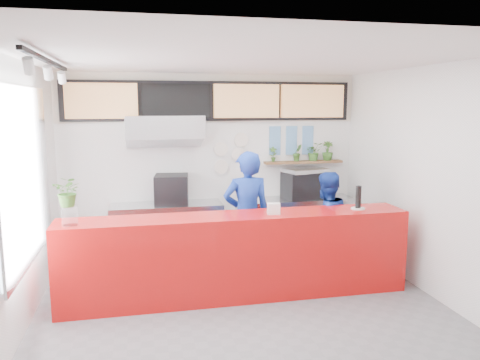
{
  "coord_description": "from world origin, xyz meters",
  "views": [
    {
      "loc": [
        -1.19,
        -5.3,
        2.49
      ],
      "look_at": [
        0.1,
        0.7,
        1.5
      ],
      "focal_mm": 35.0,
      "sensor_mm": 36.0,
      "label": 1
    }
  ],
  "objects_px": {
    "staff_right": "(325,224)",
    "espresso_machine": "(305,185)",
    "staff_center": "(247,216)",
    "panini_oven": "(172,189)",
    "pepper_mill": "(358,197)",
    "service_counter": "(237,256)"
  },
  "relations": [
    {
      "from": "espresso_machine",
      "to": "staff_right",
      "type": "xyz_separation_m",
      "value": [
        -0.14,
        -1.29,
        -0.36
      ]
    },
    {
      "from": "panini_oven",
      "to": "staff_right",
      "type": "height_order",
      "value": "staff_right"
    },
    {
      "from": "panini_oven",
      "to": "espresso_machine",
      "type": "bearing_deg",
      "value": 7.04
    },
    {
      "from": "staff_right",
      "to": "pepper_mill",
      "type": "bearing_deg",
      "value": 97.39
    },
    {
      "from": "panini_oven",
      "to": "staff_right",
      "type": "distance_m",
      "value": 2.52
    },
    {
      "from": "pepper_mill",
      "to": "service_counter",
      "type": "bearing_deg",
      "value": 179.6
    },
    {
      "from": "espresso_machine",
      "to": "pepper_mill",
      "type": "distance_m",
      "value": 1.82
    },
    {
      "from": "panini_oven",
      "to": "staff_center",
      "type": "bearing_deg",
      "value": -43.82
    },
    {
      "from": "service_counter",
      "to": "staff_center",
      "type": "height_order",
      "value": "staff_center"
    },
    {
      "from": "service_counter",
      "to": "staff_right",
      "type": "bearing_deg",
      "value": 19.74
    },
    {
      "from": "staff_center",
      "to": "staff_right",
      "type": "bearing_deg",
      "value": 175.76
    },
    {
      "from": "panini_oven",
      "to": "staff_center",
      "type": "xyz_separation_m",
      "value": [
        0.97,
        -1.2,
        -0.21
      ]
    },
    {
      "from": "espresso_machine",
      "to": "panini_oven",
      "type": "bearing_deg",
      "value": 173.09
    },
    {
      "from": "service_counter",
      "to": "staff_center",
      "type": "distance_m",
      "value": 0.76
    },
    {
      "from": "espresso_machine",
      "to": "staff_right",
      "type": "height_order",
      "value": "staff_right"
    },
    {
      "from": "staff_right",
      "to": "staff_center",
      "type": "bearing_deg",
      "value": -22.06
    },
    {
      "from": "staff_center",
      "to": "staff_right",
      "type": "relative_size",
      "value": 1.21
    },
    {
      "from": "staff_right",
      "to": "espresso_machine",
      "type": "bearing_deg",
      "value": -113.81
    },
    {
      "from": "staff_center",
      "to": "pepper_mill",
      "type": "xyz_separation_m",
      "value": [
        1.4,
        -0.61,
        0.34
      ]
    },
    {
      "from": "service_counter",
      "to": "espresso_machine",
      "type": "xyz_separation_m",
      "value": [
        1.56,
        1.8,
        0.58
      ]
    },
    {
      "from": "service_counter",
      "to": "staff_center",
      "type": "bearing_deg",
      "value": 66.3
    },
    {
      "from": "service_counter",
      "to": "pepper_mill",
      "type": "height_order",
      "value": "pepper_mill"
    }
  ]
}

